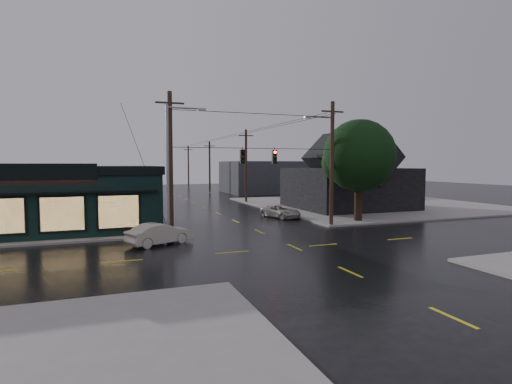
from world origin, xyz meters
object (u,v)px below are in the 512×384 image
object	(u,v)px
corner_tree	(359,156)
utility_pole_nw	(172,236)
utility_pole_ne	(331,226)
suv_silver	(281,211)
sedan_cream	(160,234)

from	to	relation	value
corner_tree	utility_pole_nw	distance (m)	17.53
utility_pole_ne	suv_silver	bearing A→B (deg)	105.63
utility_pole_nw	suv_silver	world-z (taller)	utility_pole_nw
suv_silver	utility_pole_ne	bearing A→B (deg)	-90.88
utility_pole_ne	sedan_cream	distance (m)	14.44
utility_pole_nw	sedan_cream	world-z (taller)	utility_pole_nw
corner_tree	utility_pole_ne	xyz separation A→B (m)	(-3.49, -1.25, -5.82)
utility_pole_nw	sedan_cream	xyz separation A→B (m)	(-1.16, -2.73, 0.69)
utility_pole_ne	suv_silver	size ratio (longest dim) A/B	2.33
utility_pole_ne	sedan_cream	xyz separation A→B (m)	(-14.16, -2.73, 0.69)
utility_pole_nw	sedan_cream	distance (m)	3.05
corner_tree	suv_silver	xyz separation A→B (m)	(-5.24, 5.00, -5.22)
corner_tree	sedan_cream	bearing A→B (deg)	-167.28
sedan_cream	suv_silver	size ratio (longest dim) A/B	0.97
sedan_cream	suv_silver	xyz separation A→B (m)	(12.41, 8.99, -0.09)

